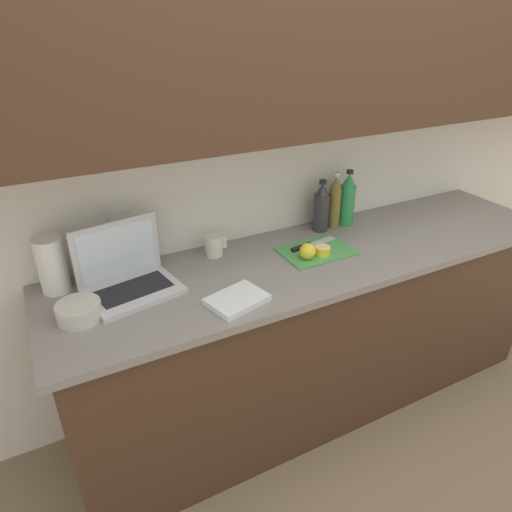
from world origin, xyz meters
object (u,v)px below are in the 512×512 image
Objects in this scene: laptop at (127,275)px; bottle_green_soda at (347,200)px; knife at (306,246)px; lemon_whole_beside at (308,251)px; bottle_oil_tall at (335,203)px; bowl_white at (79,311)px; measuring_cup at (214,245)px; cutting_board at (316,251)px; lemon_half_cut at (323,250)px; bottle_water_clear at (321,208)px; paper_towel_roll at (52,265)px.

bottle_green_soda reaches higher than laptop.
lemon_whole_beside reaches higher than knife.
laptop is at bearing -174.03° from bottle_oil_tall.
knife is 1.66× the size of bowl_white.
measuring_cup is 0.67m from bowl_white.
bottle_oil_tall reaches higher than bowl_white.
cutting_board is at bearing 31.32° from lemon_whole_beside.
measuring_cup is (-0.41, 0.14, 0.03)m from knife.
cutting_board is 0.48m from measuring_cup.
measuring_cup is (-0.44, 0.19, 0.04)m from cutting_board.
lemon_whole_beside is (-0.08, -0.05, 0.04)m from cutting_board.
lemon_whole_beside is at bearing -0.32° from bowl_white.
lemon_whole_beside is 0.25× the size of bottle_green_soda.
bottle_oil_tall is at bearing 0.60° from measuring_cup.
cutting_board is at bearing -148.07° from bottle_green_soda.
lemon_half_cut is at bearing -28.04° from measuring_cup.
lemon_whole_beside is (0.78, -0.13, -0.02)m from laptop.
knife is at bearing -150.35° from bottle_oil_tall.
bottle_green_soda is at bearing 14.54° from knife.
lemon_half_cut reaches higher than cutting_board.
bottle_green_soda is 1.83× the size of bowl_white.
bottle_water_clear is at bearing 30.52° from knife.
measuring_cup is (-0.59, -0.01, -0.07)m from bottle_water_clear.
bowl_white is (-0.99, 0.01, -0.01)m from lemon_whole_beside.
laptop is 3.82× the size of measuring_cup.
bottle_water_clear is at bearing 57.88° from lemon_half_cut.
paper_towel_roll is (-1.09, 0.15, 0.10)m from knife.
bottle_water_clear is (0.18, 0.15, 0.11)m from knife.
bowl_white is (-1.07, -0.00, 0.01)m from lemon_half_cut.
knife is at bearing 119.44° from cutting_board.
bottle_green_soda is at bearing 0.54° from measuring_cup.
knife is 0.10m from lemon_half_cut.
paper_towel_roll is (-1.44, 0.00, -0.02)m from bottle_green_soda.
bottle_green_soda is 1.00× the size of bottle_oil_tall.
lemon_whole_beside is 0.42m from bottle_oil_tall.
bottle_oil_tall is 1.10× the size of bottle_water_clear.
measuring_cup is at bearing -179.31° from bottle_water_clear.
bowl_white is at bearing 175.98° from knife.
bottle_oil_tall is 1.27× the size of paper_towel_roll.
cutting_board is 1.14× the size of bottle_green_soda.
lemon_whole_beside is at bearing -148.20° from bottle_green_soda.
bottle_oil_tall is at bearing 39.75° from cutting_board.
knife is 1.16× the size of paper_towel_roll.
bottle_green_soda is (0.31, 0.24, 0.11)m from lemon_half_cut.
cutting_board is 0.11m from lemon_whole_beside.
knife is at bearing -140.39° from bottle_water_clear.
lemon_half_cut is 0.50m from measuring_cup.
cutting_board is at bearing -69.65° from knife.
measuring_cup is at bearing 4.00° from laptop.
measuring_cup is (-0.68, -0.01, -0.09)m from bottle_oil_tall.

